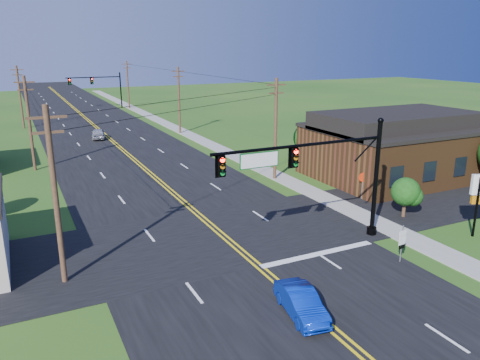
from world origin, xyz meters
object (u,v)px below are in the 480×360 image
blue_car (301,303)px  stop_sign (363,180)px  signal_mast_far (97,85)px  route_sign (402,241)px  signal_mast_main (317,170)px

blue_car → stop_sign: size_ratio=1.69×
signal_mast_far → route_sign: bearing=-87.7°
signal_mast_far → stop_sign: bearing=-82.6°
route_sign → stop_sign: route_sign is taller
signal_mast_main → signal_mast_far: same height
signal_mast_far → stop_sign: (8.56, -66.08, -2.97)m
stop_sign → route_sign: bearing=-102.8°
route_sign → stop_sign: bearing=54.9°
route_sign → stop_sign: size_ratio=1.00×
route_sign → blue_car: bearing=-170.9°
signal_mast_main → blue_car: size_ratio=3.06×
signal_mast_far → stop_sign: size_ratio=5.03×
stop_sign → signal_mast_far: bearing=114.0°
route_sign → stop_sign: (5.50, 9.75, 0.30)m
signal_mast_main → route_sign: size_ratio=5.16×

